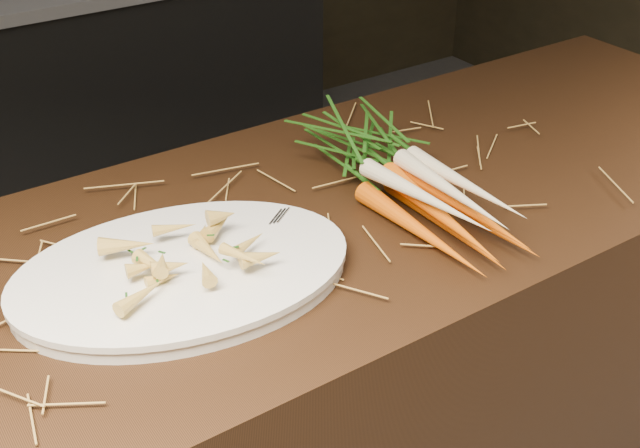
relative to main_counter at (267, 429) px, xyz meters
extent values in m
cube|color=black|center=(0.00, 0.00, 0.00)|extent=(2.40, 0.70, 0.90)
cube|color=black|center=(0.30, 1.88, -0.05)|extent=(1.80, 0.60, 0.80)
cone|color=#DB6008|center=(0.20, -0.17, 0.47)|extent=(0.04, 0.30, 0.04)
cone|color=#DB6008|center=(0.25, -0.17, 0.47)|extent=(0.06, 0.30, 0.04)
cone|color=#DB6008|center=(0.30, -0.17, 0.47)|extent=(0.05, 0.30, 0.04)
cone|color=#DB6008|center=(0.23, -0.18, 0.50)|extent=(0.07, 0.30, 0.04)
cone|color=#DB6008|center=(0.28, -0.18, 0.50)|extent=(0.04, 0.30, 0.04)
cone|color=beige|center=(0.22, -0.16, 0.52)|extent=(0.05, 0.28, 0.05)
cone|color=beige|center=(0.26, -0.17, 0.53)|extent=(0.06, 0.28, 0.04)
cone|color=beige|center=(0.30, -0.16, 0.52)|extent=(0.04, 0.28, 0.05)
ellipsoid|color=#356E1D|center=(0.27, 0.09, 0.50)|extent=(0.20, 0.27, 0.10)
cube|color=silver|center=(0.01, -0.11, 0.48)|extent=(0.16, 0.12, 0.00)
camera|label=1|loc=(-0.52, -0.96, 1.16)|focal=45.00mm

